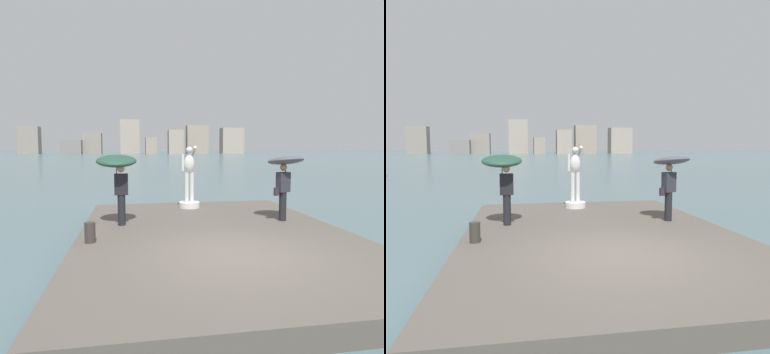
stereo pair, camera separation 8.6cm
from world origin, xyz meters
TOP-DOWN VIEW (x-y plane):
  - ground_plane at (0.00, 40.00)m, footprint 400.00×400.00m
  - pier at (0.00, 1.93)m, footprint 7.02×9.87m
  - statue_white_figure at (-0.07, 5.70)m, footprint 0.76×0.94m
  - onlooker_left at (-2.54, 3.18)m, footprint 1.17×1.20m
  - onlooker_right at (2.43, 3.01)m, footprint 1.36×1.37m
  - mooring_bollard at (-3.13, 1.42)m, footprint 0.25×0.25m
  - distant_skyline at (2.18, 130.86)m, footprint 85.44×10.83m

SIDE VIEW (x-z plane):
  - ground_plane at x=0.00m, z-range 0.00..0.00m
  - pier at x=0.00m, z-range 0.00..0.40m
  - mooring_bollard at x=-3.13m, z-range 0.40..0.88m
  - statue_white_figure at x=-0.07m, z-range 0.05..2.33m
  - onlooker_right at x=2.43m, z-range 0.95..2.95m
  - onlooker_left at x=-2.54m, z-range 1.00..3.08m
  - distant_skyline at x=2.18m, z-range -1.53..11.48m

